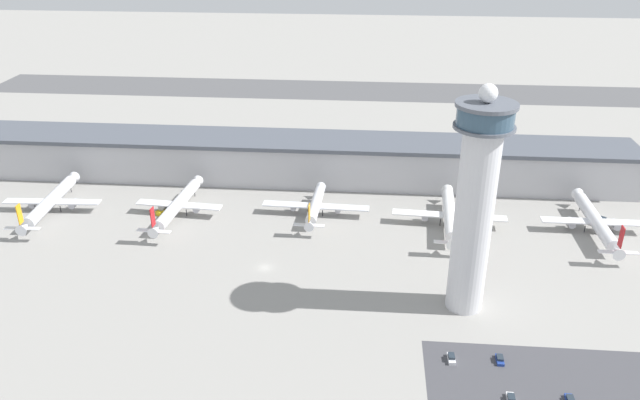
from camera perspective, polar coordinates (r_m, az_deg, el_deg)
ground_plane at (r=196.93m, az=-5.05°, el=-6.19°), size 1000.00×1000.00×0.00m
terminal_building at (r=254.97m, az=-2.56°, el=3.79°), size 272.29×25.00×17.88m
runway_strip at (r=388.44m, az=0.04°, el=10.04°), size 408.43×44.00×0.01m
control_tower at (r=167.64m, az=14.03°, el=-0.08°), size 15.44×15.44×64.04m
airplane_gate_alpha at (r=249.03m, az=-23.41°, el=-0.11°), size 35.77×46.18×13.49m
airplane_gate_bravo at (r=231.48m, az=-12.87°, el=-0.40°), size 31.94×45.02×13.39m
airplane_gate_charlie at (r=225.87m, az=-0.43°, el=-0.51°), size 39.06×34.29×12.16m
airplane_gate_delta at (r=222.85m, az=11.76°, el=-1.35°), size 40.02×43.86×13.52m
airplane_gate_echo at (r=233.94m, az=23.91°, el=-1.80°), size 36.08×45.87×13.83m
service_truck_catering at (r=222.69m, az=14.25°, el=-2.64°), size 6.95×4.53×3.10m
service_truck_fuel at (r=241.91m, az=24.47°, el=-1.93°), size 7.81×6.25×3.17m
service_truck_baggage at (r=236.80m, az=-13.99°, el=-0.87°), size 5.38×7.33×3.04m
car_white_wagon at (r=163.42m, az=11.92°, el=-13.97°), size 1.86×4.18×1.60m
car_navy_sedan at (r=166.00m, az=16.12°, el=-13.83°), size 1.84×4.15×1.41m
car_black_suv at (r=155.86m, az=17.06°, el=-16.98°), size 2.00×4.11×1.45m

